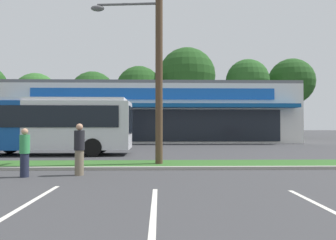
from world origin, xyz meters
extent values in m
cube|color=#2D5B23|center=(0.00, 14.00, 0.06)|extent=(56.00, 2.20, 0.12)
cube|color=#99968C|center=(0.00, 12.78, 0.06)|extent=(56.00, 0.24, 0.12)
cube|color=silver|center=(-0.52, 7.17, 0.00)|extent=(0.12, 4.80, 0.01)
cube|color=silver|center=(2.19, 6.69, 0.00)|extent=(0.12, 4.80, 0.01)
cube|color=silver|center=(1.74, 35.93, 2.84)|extent=(28.30, 11.67, 5.68)
cube|color=black|center=(1.74, 30.06, 1.71)|extent=(23.77, 0.08, 2.96)
cube|color=#0F4C8C|center=(1.74, 29.40, 3.52)|extent=(26.60, 1.40, 0.35)
cube|color=#1959AD|center=(1.74, 30.02, 4.66)|extent=(22.64, 0.16, 1.02)
cube|color=slate|center=(1.74, 35.93, 5.83)|extent=(28.30, 11.67, 0.30)
cylinder|color=#473323|center=(-15.04, 45.39, 1.88)|extent=(0.44, 0.44, 3.76)
sphere|color=#2D6026|center=(-15.04, 45.39, 6.04)|extent=(6.08, 6.08, 6.08)
cylinder|color=#473323|center=(-6.55, 42.73, 1.79)|extent=(0.44, 0.44, 3.58)
sphere|color=#1E4719|center=(-6.55, 42.73, 5.85)|extent=(6.05, 6.05, 6.05)
cylinder|color=#473323|center=(-0.41, 42.48, 2.12)|extent=(0.44, 0.44, 4.25)
sphere|color=#1E4719|center=(-0.41, 42.48, 6.53)|extent=(6.08, 6.08, 6.08)
cylinder|color=#473323|center=(5.98, 43.02, 2.74)|extent=(0.44, 0.44, 5.48)
sphere|color=#1E4719|center=(5.98, 43.02, 8.35)|extent=(7.66, 7.66, 7.66)
cylinder|color=#473323|center=(14.00, 42.31, 2.75)|extent=(0.44, 0.44, 5.50)
sphere|color=#23511E|center=(14.00, 42.31, 7.65)|extent=(5.75, 5.75, 5.75)
cylinder|color=#473323|center=(20.53, 43.79, 2.72)|extent=(0.44, 0.44, 5.45)
sphere|color=#1E4719|center=(20.53, 43.79, 7.81)|extent=(6.29, 6.29, 6.29)
cylinder|color=#4C3826|center=(2.28, 13.75, 4.70)|extent=(0.30, 0.30, 9.40)
cylinder|color=#59595B|center=(0.99, 13.87, 6.77)|extent=(2.60, 0.32, 0.10)
ellipsoid|color=#59595B|center=(-0.31, 13.98, 6.62)|extent=(0.56, 0.32, 0.24)
cube|color=silver|center=(-2.29, 19.13, 1.70)|extent=(5.81, 2.60, 2.70)
cube|color=silver|center=(-5.83, 19.10, 3.15)|extent=(12.36, 2.39, 0.20)
cube|color=black|center=(-5.82, 17.80, 2.19)|extent=(11.83, 0.16, 1.19)
cube|color=black|center=(0.63, 19.15, 2.02)|extent=(0.08, 2.17, 1.51)
cylinder|color=black|center=(-1.34, 20.31, 0.50)|extent=(1.00, 0.31, 1.00)
cylinder|color=black|center=(-1.32, 17.96, 0.50)|extent=(1.00, 0.31, 1.00)
cylinder|color=black|center=(-6.80, 20.27, 0.50)|extent=(1.00, 0.31, 1.00)
cylinder|color=#726651|center=(-0.42, 11.52, 0.42)|extent=(0.30, 0.30, 0.85)
cylinder|color=black|center=(-0.42, 11.52, 1.18)|extent=(0.35, 0.35, 0.67)
sphere|color=tan|center=(-0.42, 11.52, 1.64)|extent=(0.23, 0.23, 0.23)
cylinder|color=#1E2338|center=(-2.11, 11.18, 0.39)|extent=(0.27, 0.27, 0.77)
cylinder|color=#338C4C|center=(-2.11, 11.18, 1.08)|extent=(0.32, 0.32, 0.61)
sphere|color=tan|center=(-2.11, 11.18, 1.49)|extent=(0.21, 0.21, 0.21)
camera|label=1|loc=(2.30, 0.71, 1.68)|focal=33.81mm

